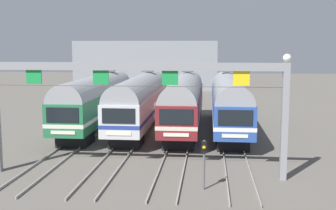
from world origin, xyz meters
TOP-DOWN VIEW (x-y plane):
  - ground_plane at (0.00, 0.00)m, footprint 160.00×160.00m
  - track_bed at (0.00, 17.00)m, footprint 13.22×70.00m
  - commuter_train_green at (-5.86, -0.00)m, footprint 2.88×18.06m
  - commuter_train_silver at (-1.95, -0.00)m, footprint 2.88×18.06m
  - commuter_train_maroon at (1.95, -0.00)m, footprint 2.88×18.06m
  - commuter_train_blue at (5.86, -0.00)m, footprint 2.88×18.06m
  - catenary_gantry at (0.00, -13.50)m, footprint 16.95×0.44m
  - yard_signal_mast at (3.90, -15.63)m, footprint 0.28×0.35m
  - maintenance_building at (-6.78, 38.56)m, footprint 24.30×10.00m

SIDE VIEW (x-z plane):
  - ground_plane at x=0.00m, z-range 0.00..0.00m
  - track_bed at x=0.00m, z-range 0.00..0.15m
  - yard_signal_mast at x=3.90m, z-range 0.53..3.14m
  - commuter_train_green at x=-5.86m, z-range 0.16..5.21m
  - commuter_train_silver at x=-1.95m, z-range 0.16..5.21m
  - commuter_train_maroon at x=1.95m, z-range 0.16..5.21m
  - commuter_train_blue at x=5.86m, z-range 0.16..5.21m
  - maintenance_building at x=-6.78m, z-range 0.00..8.18m
  - catenary_gantry at x=0.00m, z-range 1.61..8.58m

